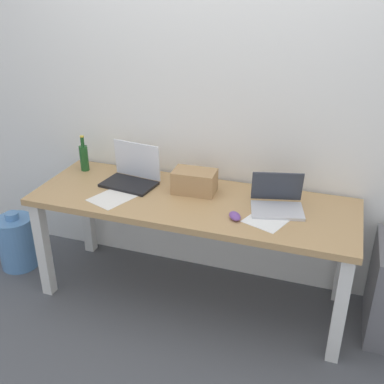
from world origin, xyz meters
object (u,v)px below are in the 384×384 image
Objects in this scene: laptop_left at (132,175)px; water_cooler_jug at (17,242)px; laptop_right at (277,202)px; beer_bottle at (84,157)px; cardboard_box at (194,181)px; desk at (192,213)px; computer_mouse at (235,216)px.

water_cooler_jug is at bearing -168.88° from laptop_left.
laptop_left is at bearing 176.68° from laptop_right.
laptop_left is at bearing 11.12° from water_cooler_jug.
laptop_right is 1.38× the size of beer_bottle.
water_cooler_jug is at bearing -172.14° from cardboard_box.
laptop_left is at bearing -12.84° from beer_bottle.
desk is at bearing -175.24° from laptop_right.
laptop_right reaches higher than water_cooler_jug.
laptop_right is at bearing -6.76° from cardboard_box.
laptop_right is 1.30× the size of cardboard_box.
cardboard_box is at bearing 109.65° from computer_mouse.
beer_bottle is at bearing 29.31° from water_cooler_jug.
desk is 0.20m from cardboard_box.
desk is at bearing 3.25° from water_cooler_jug.
water_cooler_jug is (-1.63, 0.07, -0.55)m from computer_mouse.
laptop_left is 1.46× the size of beer_bottle.
water_cooler_jug is (-1.83, -0.12, -0.57)m from laptop_right.
cardboard_box is (0.83, -0.09, -0.02)m from beer_bottle.
desk is at bearing 121.63° from computer_mouse.
laptop_right reaches higher than cardboard_box.
cardboard_box is 1.45m from water_cooler_jug.
water_cooler_jug is at bearing -176.75° from desk.
desk is 5.76× the size of laptop_right.
beer_bottle is (-0.85, 0.19, 0.19)m from desk.
cardboard_box reaches higher than water_cooler_jug.
laptop_right is (0.51, 0.04, 0.14)m from desk.
computer_mouse is at bearing -136.59° from laptop_right.
computer_mouse is at bearing -26.17° from desk.
desk is 0.53m from laptop_right.
beer_bottle reaches higher than computer_mouse.
laptop_left reaches higher than water_cooler_jug.
laptop_left is at bearing 129.54° from computer_mouse.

